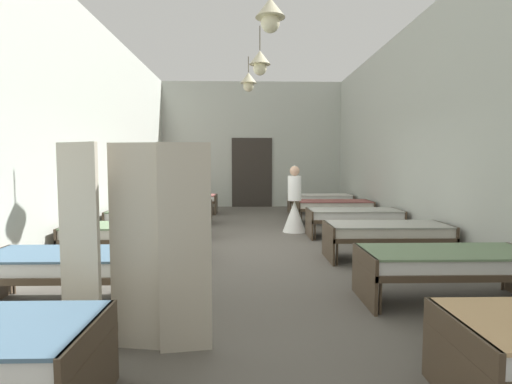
% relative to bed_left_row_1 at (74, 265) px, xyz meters
% --- Properties ---
extents(ground_plane, '(6.79, 13.83, 0.10)m').
position_rel_bed_left_row_1_xyz_m(ground_plane, '(2.04, 2.85, -0.49)').
color(ground_plane, '#59544C').
extents(room_shell, '(6.59, 13.43, 4.33)m').
position_rel_bed_left_row_1_xyz_m(room_shell, '(2.04, 4.21, 1.74)').
color(room_shell, '#B2B7AD').
rests_on(room_shell, ground).
extents(bed_left_row_1, '(1.90, 0.84, 0.57)m').
position_rel_bed_left_row_1_xyz_m(bed_left_row_1, '(0.00, 0.00, 0.00)').
color(bed_left_row_1, '#473828').
rests_on(bed_left_row_1, ground).
extents(bed_right_row_1, '(1.90, 0.84, 0.57)m').
position_rel_bed_left_row_1_xyz_m(bed_right_row_1, '(4.09, 0.00, 0.00)').
color(bed_right_row_1, '#473828').
rests_on(bed_right_row_1, ground).
extents(bed_left_row_2, '(1.90, 0.84, 0.57)m').
position_rel_bed_left_row_1_xyz_m(bed_left_row_2, '(0.00, 1.90, 0.00)').
color(bed_left_row_2, '#473828').
rests_on(bed_left_row_2, ground).
extents(bed_right_row_2, '(1.90, 0.84, 0.57)m').
position_rel_bed_left_row_1_xyz_m(bed_right_row_2, '(4.09, 1.90, 0.00)').
color(bed_right_row_2, '#473828').
rests_on(bed_right_row_2, ground).
extents(bed_left_row_3, '(1.90, 0.84, 0.57)m').
position_rel_bed_left_row_1_xyz_m(bed_left_row_3, '(0.00, 3.80, 0.00)').
color(bed_left_row_3, '#473828').
rests_on(bed_left_row_3, ground).
extents(bed_right_row_3, '(1.90, 0.84, 0.57)m').
position_rel_bed_left_row_1_xyz_m(bed_right_row_3, '(4.09, 3.80, 0.00)').
color(bed_right_row_3, '#473828').
rests_on(bed_right_row_3, ground).
extents(bed_left_row_4, '(1.90, 0.84, 0.57)m').
position_rel_bed_left_row_1_xyz_m(bed_left_row_4, '(0.00, 5.70, 0.00)').
color(bed_left_row_4, '#473828').
rests_on(bed_left_row_4, ground).
extents(bed_right_row_4, '(1.90, 0.84, 0.57)m').
position_rel_bed_left_row_1_xyz_m(bed_right_row_4, '(4.09, 5.70, 0.00)').
color(bed_right_row_4, '#473828').
rests_on(bed_right_row_4, ground).
extents(bed_left_row_5, '(1.90, 0.84, 0.57)m').
position_rel_bed_left_row_1_xyz_m(bed_left_row_5, '(0.00, 7.60, 0.00)').
color(bed_left_row_5, '#473828').
rests_on(bed_left_row_5, ground).
extents(bed_right_row_5, '(1.90, 0.84, 0.57)m').
position_rel_bed_left_row_1_xyz_m(bed_right_row_5, '(4.09, 7.60, 0.00)').
color(bed_right_row_5, '#473828').
rests_on(bed_right_row_5, ground).
extents(nurse_near_aisle, '(0.52, 0.52, 1.49)m').
position_rel_bed_left_row_1_xyz_m(nurse_near_aisle, '(2.92, 4.41, 0.09)').
color(nurse_near_aisle, white).
rests_on(nurse_near_aisle, ground).
extents(privacy_screen, '(1.25, 0.21, 1.70)m').
position_rel_bed_left_row_1_xyz_m(privacy_screen, '(0.95, -1.07, 0.41)').
color(privacy_screen, '#BCB29E').
rests_on(privacy_screen, ground).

